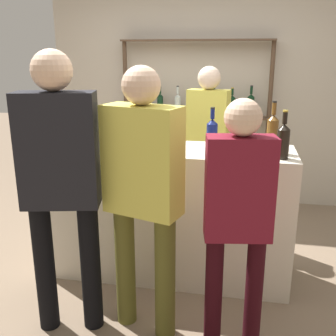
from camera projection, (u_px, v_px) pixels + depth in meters
name	position (u px, v px, depth m)	size (l,w,h in m)	color
ground_plane	(168.00, 271.00, 3.34)	(16.00, 16.00, 0.00)	#7A6651
bar_counter	(168.00, 212.00, 3.19)	(1.93, 0.57, 1.07)	beige
back_wall	(198.00, 86.00, 4.72)	(3.53, 0.12, 2.80)	#B2A899
back_shelf	(197.00, 101.00, 4.59)	(1.74, 0.18, 1.93)	#4C3828
counter_bottle_0	(272.00, 132.00, 2.88)	(0.08, 0.08, 0.38)	brown
counter_bottle_1	(69.00, 130.00, 3.12)	(0.08, 0.08, 0.32)	silver
counter_bottle_2	(212.00, 132.00, 3.02)	(0.08, 0.08, 0.31)	#0F1956
counter_bottle_3	(283.00, 140.00, 2.70)	(0.09, 0.09, 0.34)	black
counter_bottle_4	(135.00, 125.00, 3.19)	(0.08, 0.08, 0.37)	black
wine_glass	(172.00, 136.00, 2.91)	(0.07, 0.07, 0.15)	silver
cork_jar	(133.00, 139.00, 3.05)	(0.12, 0.12, 0.13)	silver
customer_right	(238.00, 210.00, 2.23)	(0.40, 0.23, 1.56)	black
customer_center	(143.00, 186.00, 2.38)	(0.51, 0.33, 1.72)	brown
server_behind_counter	(208.00, 137.00, 3.83)	(0.42, 0.25, 1.66)	brown
customer_left	(60.00, 176.00, 2.38)	(0.50, 0.30, 1.81)	black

